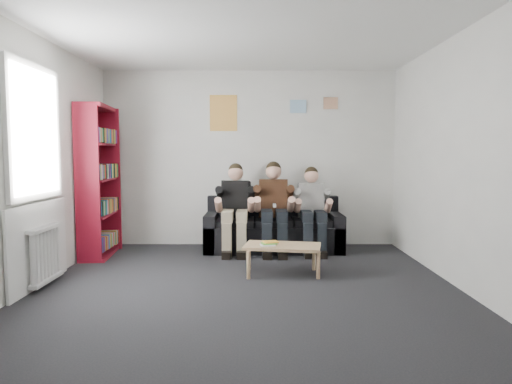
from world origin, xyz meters
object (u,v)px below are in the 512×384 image
(sofa, at_px, (273,231))
(person_right, at_px, (312,210))
(person_left, at_px, (235,209))
(person_middle, at_px, (274,208))
(bookshelf, at_px, (100,181))
(coffee_table, at_px, (282,248))

(sofa, relative_size, person_right, 1.62)
(person_left, relative_size, person_right, 1.04)
(sofa, bearing_deg, person_middle, -90.00)
(bookshelf, bearing_deg, person_middle, 0.18)
(sofa, xyz_separation_m, bookshelf, (-2.43, -0.42, 0.76))
(bookshelf, xyz_separation_m, person_right, (2.98, 0.23, -0.43))
(sofa, relative_size, person_middle, 1.53)
(bookshelf, xyz_separation_m, person_middle, (2.43, 0.23, -0.40))
(coffee_table, distance_m, person_middle, 1.28)
(person_middle, xyz_separation_m, person_right, (0.56, 0.00, -0.03))
(bookshelf, relative_size, coffee_table, 2.36)
(coffee_table, bearing_deg, sofa, 92.24)
(bookshelf, height_order, person_middle, bookshelf)
(coffee_table, bearing_deg, person_left, 116.35)
(person_left, height_order, person_middle, person_middle)
(sofa, xyz_separation_m, person_left, (-0.56, -0.19, 0.35))
(bookshelf, distance_m, person_left, 1.93)
(person_middle, bearing_deg, coffee_table, -84.66)
(person_middle, distance_m, person_right, 0.56)
(coffee_table, xyz_separation_m, person_middle, (-0.06, 1.24, 0.33))
(person_left, height_order, person_right, person_left)
(person_right, bearing_deg, person_left, -176.95)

